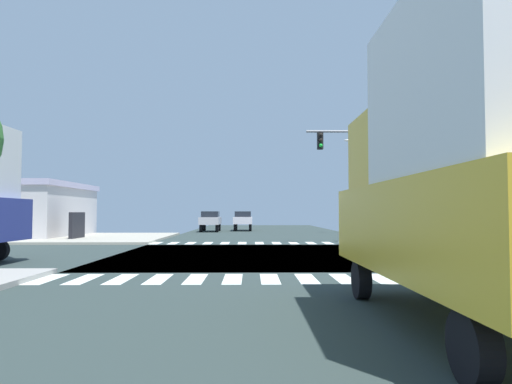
# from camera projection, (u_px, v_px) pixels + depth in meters

# --- Properties ---
(ground) EXTENTS (90.00, 90.00, 0.05)m
(ground) POSITION_uv_depth(u_px,v_px,m) (280.00, 255.00, 19.89)
(ground) COLOR #2B3736
(sidewalk_corner_ne) EXTENTS (12.00, 12.00, 0.14)m
(sidewalk_corner_ne) POSITION_uv_depth(u_px,v_px,m) (458.00, 237.00, 32.04)
(sidewalk_corner_ne) COLOR #A09B91
(sidewalk_corner_ne) RESTS_ON ground
(sidewalk_corner_nw) EXTENTS (12.00, 12.00, 0.14)m
(sidewalk_corner_nw) POSITION_uv_depth(u_px,v_px,m) (78.00, 238.00, 31.72)
(sidewalk_corner_nw) COLOR #A7A392
(sidewalk_corner_nw) RESTS_ON ground
(crosswalk_near) EXTENTS (13.50, 2.00, 0.01)m
(crosswalk_near) POSITION_uv_depth(u_px,v_px,m) (288.00, 279.00, 12.59)
(crosswalk_near) COLOR white
(crosswalk_near) RESTS_ON ground
(crosswalk_far) EXTENTS (13.50, 2.00, 0.01)m
(crosswalk_far) POSITION_uv_depth(u_px,v_px,m) (268.00, 243.00, 27.18)
(crosswalk_far) COLOR white
(crosswalk_far) RESTS_ON ground
(traffic_signal_mast) EXTENTS (6.79, 0.55, 6.91)m
(traffic_signal_mast) POSITION_uv_depth(u_px,v_px,m) (377.00, 155.00, 27.11)
(traffic_signal_mast) COLOR gray
(traffic_signal_mast) RESTS_ON ground
(street_lamp) EXTENTS (1.78, 0.32, 8.03)m
(street_lamp) POSITION_uv_depth(u_px,v_px,m) (362.00, 177.00, 39.38)
(street_lamp) COLOR gray
(street_lamp) RESTS_ON ground
(sedan_farside_2) EXTENTS (1.80, 4.30, 1.88)m
(sedan_farside_2) POSITION_uv_depth(u_px,v_px,m) (243.00, 219.00, 45.58)
(sedan_farside_2) COLOR black
(sedan_farside_2) RESTS_ON ground
(sedan_leading_4) EXTENTS (1.80, 4.30, 1.88)m
(sedan_leading_4) POSITION_uv_depth(u_px,v_px,m) (210.00, 220.00, 43.50)
(sedan_leading_4) COLOR black
(sedan_leading_4) RESTS_ON ground
(box_truck_trailing_1) EXTENTS (2.40, 7.20, 4.85)m
(box_truck_trailing_1) POSITION_uv_depth(u_px,v_px,m) (463.00, 162.00, 7.16)
(box_truck_trailing_1) COLOR black
(box_truck_trailing_1) RESTS_ON ground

